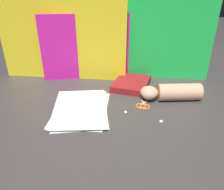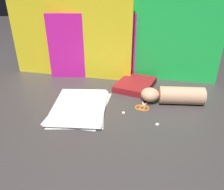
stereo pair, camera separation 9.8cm
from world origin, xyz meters
name	(u,v)px [view 1 (the left image)]	position (x,y,z in m)	size (l,w,h in m)	color
ground_plane	(107,108)	(0.00, 0.00, 0.00)	(6.00, 6.00, 0.00)	#3D3838
backdrop_panel_left	(61,39)	(-0.25, 0.37, 0.23)	(0.72, 0.12, 0.46)	yellow
backdrop_panel_center	(100,47)	(-0.04, 0.37, 0.18)	(0.67, 0.08, 0.37)	#D81E9E
backdrop_panel_right	(150,33)	(0.25, 0.37, 0.26)	(0.68, 0.11, 0.52)	green
paper_stack	(80,108)	(-0.12, -0.02, 0.01)	(0.26, 0.35, 0.02)	white
book_closed	(131,83)	(0.13, 0.23, 0.02)	(0.25, 0.28, 0.03)	maroon
scissors	(143,103)	(0.17, 0.04, 0.00)	(0.12, 0.17, 0.01)	silver
hand_forearm	(171,92)	(0.31, 0.07, 0.04)	(0.29, 0.09, 0.08)	tan
paper_scrap_near	(125,112)	(0.08, -0.04, 0.00)	(0.01, 0.02, 0.00)	white
paper_scrap_mid	(160,121)	(0.22, -0.12, 0.00)	(0.02, 0.02, 0.00)	white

